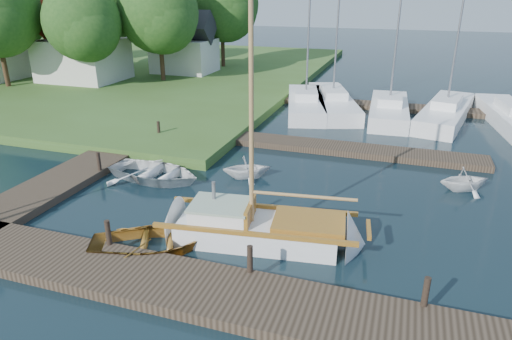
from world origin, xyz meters
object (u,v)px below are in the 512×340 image
(mooring_post_5, at_px, (159,129))
(mooring_post_4, at_px, (99,161))
(mooring_post_2, at_px, (250,259))
(tender_d, at_px, (465,178))
(house_c, at_px, (184,48))
(marina_boat_2, at_px, (389,109))
(tender_b, at_px, (247,166))
(tender_a, at_px, (155,170))
(tree_7, at_px, (222,3))
(marina_boat_4, at_px, (512,116))
(marina_boat_3, at_px, (446,111))
(tree_2, at_px, (83,21))
(tree_3, at_px, (159,11))
(house_a, at_px, (82,49))
(mooring_post_1, at_px, (108,233))
(tree_4, at_px, (102,1))
(dinghy, at_px, (151,239))
(marina_boat_0, at_px, (306,102))
(tree_5, at_px, (16,12))
(mooring_post_3, at_px, (426,292))
(sailboat, at_px, (263,231))
(marina_boat_1, at_px, (333,101))

(mooring_post_5, bearing_deg, mooring_post_4, -90.00)
(mooring_post_2, distance_m, tender_d, 10.40)
(house_c, bearing_deg, marina_boat_2, -24.57)
(tender_b, bearing_deg, mooring_post_5, 36.22)
(tender_a, relative_size, tree_7, 0.43)
(marina_boat_4, xyz_separation_m, tree_7, (-22.98, 11.84, 5.63))
(marina_boat_3, bearing_deg, house_c, 81.84)
(tree_2, distance_m, tree_3, 5.68)
(mooring_post_5, bearing_deg, house_a, 139.76)
(house_c, bearing_deg, tender_b, -57.21)
(mooring_post_1, distance_m, house_c, 29.22)
(mooring_post_2, distance_m, tree_7, 34.30)
(marina_boat_4, height_order, house_c, marina_boat_4)
(house_c, xyz_separation_m, tree_3, (0.00, -3.95, 3.23))
(tree_4, bearing_deg, mooring_post_4, -55.78)
(mooring_post_4, bearing_deg, house_a, 129.09)
(dinghy, xyz_separation_m, tree_4, (-20.08, 26.48, 5.99))
(mooring_post_1, height_order, marina_boat_4, marina_boat_4)
(marina_boat_3, height_order, house_a, marina_boat_3)
(tree_3, bearing_deg, tender_b, -51.28)
(mooring_post_4, relative_size, tree_4, 0.08)
(dinghy, distance_m, marina_boat_0, 18.21)
(tree_7, bearing_deg, marina_boat_2, -37.47)
(mooring_post_5, xyz_separation_m, marina_boat_0, (5.81, 8.77, -0.12))
(mooring_post_1, xyz_separation_m, tree_4, (-19.00, 27.05, 5.67))
(tender_d, distance_m, house_a, 30.40)
(house_c, bearing_deg, tree_3, -89.97)
(tree_2, distance_m, tree_4, 9.01)
(mooring_post_1, height_order, tree_4, tree_4)
(marina_boat_0, bearing_deg, marina_boat_2, -104.57)
(tender_b, height_order, house_c, house_c)
(tree_5, relative_size, tree_7, 0.86)
(dinghy, height_order, tree_2, tree_2)
(tree_7, bearing_deg, house_a, -128.53)
(mooring_post_3, height_order, tree_3, tree_3)
(tender_a, xyz_separation_m, tree_7, (-7.37, 25.58, 5.78))
(mooring_post_2, height_order, mooring_post_3, same)
(sailboat, xyz_separation_m, marina_boat_1, (-0.78, 17.59, 0.21))
(mooring_post_4, height_order, tree_7, tree_7)
(tender_a, xyz_separation_m, marina_boat_0, (3.44, 13.30, 0.15))
(tree_5, bearing_deg, marina_boat_2, -10.49)
(tender_d, height_order, marina_boat_4, marina_boat_4)
(mooring_post_3, height_order, dinghy, mooring_post_3)
(marina_boat_4, relative_size, tree_7, 1.24)
(mooring_post_4, distance_m, marina_boat_0, 14.94)
(marina_boat_3, bearing_deg, mooring_post_4, 146.50)
(mooring_post_4, xyz_separation_m, tender_b, (5.95, 1.90, -0.17))
(mooring_post_1, xyz_separation_m, marina_boat_3, (10.37, 19.30, -0.13))
(marina_boat_2, bearing_deg, dinghy, 158.82)
(tender_d, xyz_separation_m, marina_boat_4, (3.40, 10.78, 0.04))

